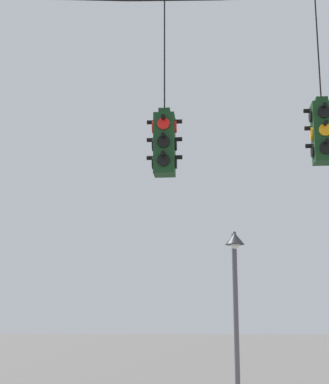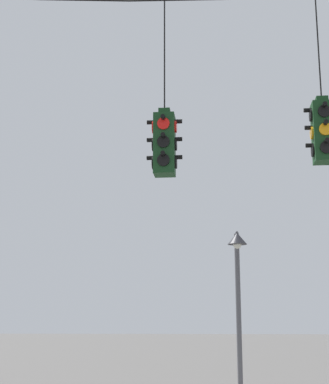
# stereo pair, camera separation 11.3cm
# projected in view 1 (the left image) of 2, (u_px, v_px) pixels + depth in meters

# --- Properties ---
(traffic_light_over_intersection) EXTENTS (0.58, 0.58, 3.11)m
(traffic_light_over_intersection) POSITION_uv_depth(u_px,v_px,m) (165.00, 143.00, 9.57)
(traffic_light_over_intersection) COLOR #143819
(traffic_light_near_right_pole) EXTENTS (0.58, 0.58, 2.93)m
(traffic_light_near_right_pole) POSITION_uv_depth(u_px,v_px,m) (323.00, 132.00, 9.39)
(traffic_light_near_right_pole) COLOR #143819
(street_lamp) EXTENTS (0.45, 0.78, 4.25)m
(street_lamp) POSITION_uv_depth(u_px,v_px,m) (235.00, 280.00, 13.74)
(street_lamp) COLOR #515156
(street_lamp) RESTS_ON ground_plane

